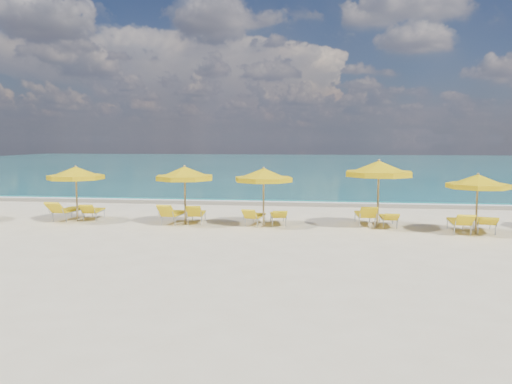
# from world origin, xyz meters

# --- Properties ---
(ground_plane) EXTENTS (120.00, 120.00, 0.00)m
(ground_plane) POSITION_xyz_m (0.00, 0.00, 0.00)
(ground_plane) COLOR beige
(ocean) EXTENTS (120.00, 80.00, 0.30)m
(ocean) POSITION_xyz_m (0.00, 48.00, 0.00)
(ocean) COLOR #126467
(ocean) RESTS_ON ground
(wet_sand_band) EXTENTS (120.00, 2.60, 0.01)m
(wet_sand_band) POSITION_xyz_m (0.00, 7.40, 0.00)
(wet_sand_band) COLOR tan
(wet_sand_band) RESTS_ON ground
(foam_line) EXTENTS (120.00, 1.20, 0.03)m
(foam_line) POSITION_xyz_m (0.00, 8.20, 0.00)
(foam_line) COLOR white
(foam_line) RESTS_ON ground
(whitecap_near) EXTENTS (14.00, 0.36, 0.05)m
(whitecap_near) POSITION_xyz_m (-6.00, 17.00, 0.00)
(whitecap_near) COLOR white
(whitecap_near) RESTS_ON ground
(whitecap_far) EXTENTS (18.00, 0.30, 0.05)m
(whitecap_far) POSITION_xyz_m (8.00, 24.00, 0.00)
(whitecap_far) COLOR white
(whitecap_far) RESTS_ON ground
(umbrella_2) EXTENTS (3.02, 3.02, 2.31)m
(umbrella_2) POSITION_xyz_m (-7.29, 0.37, 1.97)
(umbrella_2) COLOR #9B814D
(umbrella_2) RESTS_ON ground
(umbrella_3) EXTENTS (2.72, 2.72, 2.36)m
(umbrella_3) POSITION_xyz_m (-2.67, 0.24, 2.01)
(umbrella_3) COLOR #9B814D
(umbrella_3) RESTS_ON ground
(umbrella_4) EXTENTS (2.57, 2.57, 2.31)m
(umbrella_4) POSITION_xyz_m (0.45, 0.33, 1.97)
(umbrella_4) COLOR #9B814D
(umbrella_4) RESTS_ON ground
(umbrella_5) EXTENTS (3.22, 3.22, 2.62)m
(umbrella_5) POSITION_xyz_m (4.83, 0.53, 2.24)
(umbrella_5) COLOR #9B814D
(umbrella_5) RESTS_ON ground
(umbrella_6) EXTENTS (2.67, 2.67, 2.19)m
(umbrella_6) POSITION_xyz_m (8.18, -0.33, 1.87)
(umbrella_6) COLOR #9B814D
(umbrella_6) RESTS_ON ground
(lounger_2_left) EXTENTS (0.81, 2.05, 0.91)m
(lounger_2_left) POSITION_xyz_m (-7.84, 0.65, 0.25)
(lounger_2_left) COLOR #A5A8AD
(lounger_2_left) RESTS_ON ground
(lounger_2_right) EXTENTS (0.81, 1.82, 0.77)m
(lounger_2_right) POSITION_xyz_m (-6.86, 0.96, 0.22)
(lounger_2_right) COLOR #A5A8AD
(lounger_2_right) RESTS_ON ground
(lounger_3_left) EXTENTS (0.78, 1.86, 0.90)m
(lounger_3_left) POSITION_xyz_m (-3.19, 0.43, 0.23)
(lounger_3_left) COLOR #A5A8AD
(lounger_3_left) RESTS_ON ground
(lounger_3_right) EXTENTS (0.78, 1.78, 0.84)m
(lounger_3_right) POSITION_xyz_m (-2.31, 0.67, 0.22)
(lounger_3_right) COLOR #A5A8AD
(lounger_3_right) RESTS_ON ground
(lounger_4_left) EXTENTS (0.79, 1.68, 0.74)m
(lounger_4_left) POSITION_xyz_m (0.08, 0.58, 0.20)
(lounger_4_left) COLOR #A5A8AD
(lounger_4_left) RESTS_ON ground
(lounger_4_right) EXTENTS (0.85, 1.85, 0.70)m
(lounger_4_right) POSITION_xyz_m (0.99, 0.80, 0.21)
(lounger_4_right) COLOR #A5A8AD
(lounger_4_right) RESTS_ON ground
(lounger_5_left) EXTENTS (0.78, 2.00, 0.89)m
(lounger_5_left) POSITION_xyz_m (4.40, 1.07, 0.24)
(lounger_5_left) COLOR #A5A8AD
(lounger_5_left) RESTS_ON ground
(lounger_5_right) EXTENTS (0.60, 1.74, 0.67)m
(lounger_5_right) POSITION_xyz_m (5.27, 0.85, 0.21)
(lounger_5_right) COLOR #A5A8AD
(lounger_5_right) RESTS_ON ground
(lounger_6_left) EXTENTS (0.70, 1.89, 0.83)m
(lounger_6_left) POSITION_xyz_m (7.67, -0.08, 0.23)
(lounger_6_left) COLOR #A5A8AD
(lounger_6_left) RESTS_ON ground
(lounger_6_right) EXTENTS (0.95, 2.04, 0.73)m
(lounger_6_right) POSITION_xyz_m (8.61, 0.13, 0.23)
(lounger_6_right) COLOR #A5A8AD
(lounger_6_right) RESTS_ON ground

